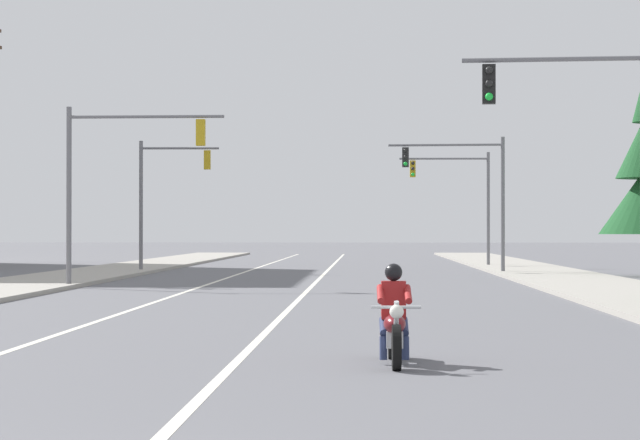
# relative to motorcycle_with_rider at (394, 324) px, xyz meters

# --- Properties ---
(lane_stripe_center) EXTENTS (0.16, 100.00, 0.01)m
(lane_stripe_center) POSITION_rel_motorcycle_with_rider_xyz_m (-2.33, 34.76, -0.58)
(lane_stripe_center) COLOR beige
(lane_stripe_center) RESTS_ON ground
(lane_stripe_left) EXTENTS (0.16, 100.00, 0.01)m
(lane_stripe_left) POSITION_rel_motorcycle_with_rider_xyz_m (-6.17, 34.76, -0.58)
(lane_stripe_left) COLOR beige
(lane_stripe_left) RESTS_ON ground
(sidewalk_kerb_right) EXTENTS (4.40, 110.00, 0.14)m
(sidewalk_kerb_right) POSITION_rel_motorcycle_with_rider_xyz_m (7.47, 29.76, -0.52)
(sidewalk_kerb_right) COLOR #9E998E
(sidewalk_kerb_right) RESTS_ON ground
(sidewalk_kerb_left) EXTENTS (4.40, 110.00, 0.14)m
(sidewalk_kerb_left) POSITION_rel_motorcycle_with_rider_xyz_m (-12.43, 29.76, -0.52)
(sidewalk_kerb_left) COLOR #9E998E
(sidewalk_kerb_left) RESTS_ON ground
(motorcycle_with_rider) EXTENTS (0.70, 2.19, 1.46)m
(motorcycle_with_rider) POSITION_rel_motorcycle_with_rider_xyz_m (0.00, 0.00, 0.00)
(motorcycle_with_rider) COLOR black
(motorcycle_with_rider) RESTS_ON ground
(traffic_signal_near_right) EXTENTS (4.17, 0.46, 6.20)m
(traffic_signal_near_right) POSITION_rel_motorcycle_with_rider_xyz_m (4.70, 10.03, 3.47)
(traffic_signal_near_right) COLOR slate
(traffic_signal_near_right) RESTS_ON ground
(traffic_signal_near_left) EXTENTS (5.43, 0.37, 6.20)m
(traffic_signal_near_left) POSITION_rel_motorcycle_with_rider_xyz_m (-9.02, 23.59, 3.55)
(traffic_signal_near_left) COLOR slate
(traffic_signal_near_left) RESTS_ON ground
(traffic_signal_mid_right) EXTENTS (5.24, 0.45, 6.20)m
(traffic_signal_mid_right) POSITION_rel_motorcycle_with_rider_xyz_m (4.24, 37.59, 3.53)
(traffic_signal_mid_right) COLOR slate
(traffic_signal_mid_right) RESTS_ON ground
(traffic_signal_mid_left) EXTENTS (3.77, 0.41, 6.20)m
(traffic_signal_mid_left) POSITION_rel_motorcycle_with_rider_xyz_m (-10.00, 39.37, 3.44)
(traffic_signal_mid_left) COLOR slate
(traffic_signal_mid_left) RESTS_ON ground
(traffic_signal_far_right) EXTENTS (4.87, 0.43, 6.20)m
(traffic_signal_far_right) POSITION_rel_motorcycle_with_rider_xyz_m (4.76, 48.15, 3.51)
(traffic_signal_far_right) COLOR slate
(traffic_signal_far_right) RESTS_ON ground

